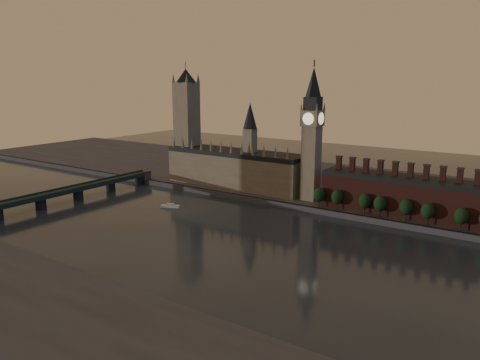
% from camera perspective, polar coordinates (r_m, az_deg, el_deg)
% --- Properties ---
extents(ground, '(900.00, 900.00, 0.00)m').
position_cam_1_polar(ground, '(289.61, -3.02, -7.44)').
color(ground, black).
rests_on(ground, ground).
extents(north_bank, '(900.00, 182.00, 4.00)m').
position_cam_1_polar(north_bank, '(438.35, 11.22, -0.53)').
color(north_bank, '#46464B').
rests_on(north_bank, ground).
extents(palace_of_westminster, '(130.00, 30.30, 74.00)m').
position_cam_1_polar(palace_of_westminster, '(410.50, -0.49, 1.63)').
color(palace_of_westminster, '#80745B').
rests_on(palace_of_westminster, north_bank).
extents(victoria_tower, '(24.00, 24.00, 108.00)m').
position_cam_1_polar(victoria_tower, '(439.25, -6.50, 7.20)').
color(victoria_tower, '#80745B').
rests_on(victoria_tower, north_bank).
extents(big_ben, '(15.00, 15.00, 107.00)m').
position_cam_1_polar(big_ben, '(363.85, 8.77, 5.72)').
color(big_ben, '#80745B').
rests_on(big_ben, north_bank).
extents(chimney_block, '(110.00, 25.00, 37.00)m').
position_cam_1_polar(chimney_block, '(346.69, 19.03, -1.71)').
color(chimney_block, '#4D231D').
rests_on(chimney_block, north_bank).
extents(embankment_tree_0, '(8.60, 8.60, 14.88)m').
position_cam_1_polar(embankment_tree_0, '(350.39, 9.64, -1.78)').
color(embankment_tree_0, black).
rests_on(embankment_tree_0, north_bank).
extents(embankment_tree_1, '(8.60, 8.60, 14.88)m').
position_cam_1_polar(embankment_tree_1, '(345.94, 11.77, -2.05)').
color(embankment_tree_1, black).
rests_on(embankment_tree_1, north_bank).
extents(embankment_tree_2, '(8.60, 8.60, 14.88)m').
position_cam_1_polar(embankment_tree_2, '(339.33, 14.98, -2.50)').
color(embankment_tree_2, black).
rests_on(embankment_tree_2, north_bank).
extents(embankment_tree_3, '(8.60, 8.60, 14.88)m').
position_cam_1_polar(embankment_tree_3, '(334.99, 16.70, -2.80)').
color(embankment_tree_3, black).
rests_on(embankment_tree_3, north_bank).
extents(embankment_tree_4, '(8.60, 8.60, 14.88)m').
position_cam_1_polar(embankment_tree_4, '(332.01, 19.61, -3.13)').
color(embankment_tree_4, black).
rests_on(embankment_tree_4, north_bank).
extents(embankment_tree_5, '(8.60, 8.60, 14.88)m').
position_cam_1_polar(embankment_tree_5, '(327.49, 21.91, -3.52)').
color(embankment_tree_5, black).
rests_on(embankment_tree_5, north_bank).
extents(embankment_tree_6, '(8.60, 8.60, 14.88)m').
position_cam_1_polar(embankment_tree_6, '(324.22, 25.37, -3.99)').
color(embankment_tree_6, black).
rests_on(embankment_tree_6, north_bank).
extents(westminster_bridge, '(14.00, 200.00, 11.55)m').
position_cam_1_polar(westminster_bridge, '(395.96, -21.43, -1.74)').
color(westminster_bridge, '#1D2E26').
rests_on(westminster_bridge, ground).
extents(river_boat, '(14.99, 9.93, 2.92)m').
position_cam_1_polar(river_boat, '(366.03, -8.49, -3.13)').
color(river_boat, silver).
rests_on(river_boat, ground).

